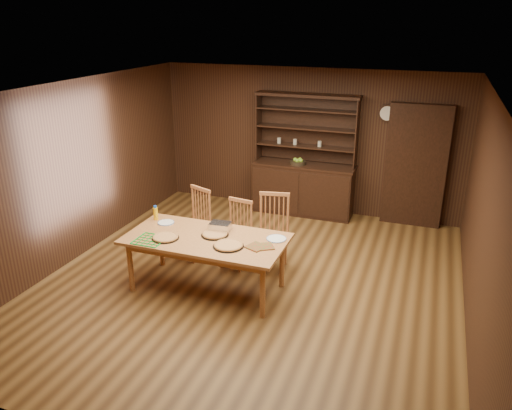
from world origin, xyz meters
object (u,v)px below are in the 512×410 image
at_px(chair_left, 197,220).
at_px(chair_right, 273,229).
at_px(chair_center, 238,231).
at_px(juice_bottle, 156,213).
at_px(dining_table, 206,242).
at_px(china_hutch, 304,182).

distance_m(chair_left, chair_right, 1.19).
xyz_separation_m(chair_left, chair_center, (0.69, -0.07, -0.04)).
relative_size(chair_left, juice_bottle, 5.13).
bearing_deg(chair_center, dining_table, -89.54).
distance_m(dining_table, chair_center, 0.82).
xyz_separation_m(chair_right, juice_bottle, (-1.54, -0.60, 0.26)).
bearing_deg(chair_left, juice_bottle, -99.41).
relative_size(dining_table, chair_center, 2.11).
relative_size(chair_center, chair_right, 0.89).
relative_size(china_hutch, chair_right, 1.96).
xyz_separation_m(dining_table, chair_center, (0.12, 0.80, -0.16)).
relative_size(china_hutch, chair_left, 2.04).
bearing_deg(dining_table, chair_left, 123.12).
bearing_deg(china_hutch, dining_table, -98.95).
bearing_deg(chair_center, china_hutch, 89.82).
bearing_deg(juice_bottle, chair_center, 25.38).
height_order(chair_left, chair_center, chair_left).
bearing_deg(china_hutch, juice_bottle, -116.73).
xyz_separation_m(china_hutch, chair_left, (-1.05, -2.23, -0.03)).
distance_m(chair_center, chair_right, 0.52).
height_order(chair_left, juice_bottle, chair_left).
bearing_deg(china_hutch, chair_center, -99.12).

